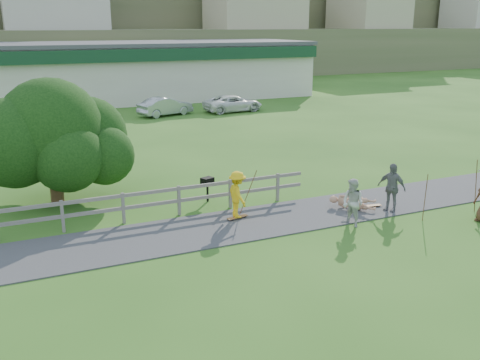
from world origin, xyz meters
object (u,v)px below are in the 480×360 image
Objects in this scene: car_white at (233,103)px; tree at (54,157)px; spectator_a at (353,203)px; car_silver at (165,106)px; spectator_b at (391,188)px; bbq at (207,190)px; skater_rider at (237,197)px; skater_fallen at (352,202)px.

tree reaches higher than car_white.
spectator_a is 0.39× the size of car_silver.
spectator_b is at bearing 90.42° from spectator_a.
car_white is 4.84× the size of bbq.
car_white is (6.24, 24.49, -0.17)m from spectator_a.
skater_rider is at bearing 151.76° from car_silver.
spectator_b is (5.48, -1.49, 0.08)m from skater_rider.
tree is at bearing 134.64° from car_white.
car_white is (5.41, -0.34, -0.04)m from car_silver.
skater_rider is 5.68m from spectator_b.
skater_fallen is 0.27× the size of tree.
car_white is at bearing -111.53° from car_silver.
skater_rider is 0.26× the size of tree.
skater_rider is at bearing -104.46° from bbq.
car_silver is at bearing 81.55° from car_white.
spectator_b is at bearing -67.89° from skater_fallen.
bbq is (-4.53, 3.11, 0.18)m from skater_fallen.
spectator_a is at bearing 160.18° from car_silver.
car_silver reaches higher than car_white.
spectator_b is at bearing 165.28° from car_silver.
car_silver is at bearing 61.70° from tree.
skater_rider is at bearing -131.58° from spectator_b.
skater_rider is 0.39× the size of car_silver.
skater_rider reaches higher than car_white.
car_white is (9.54, 22.32, -0.18)m from skater_rider.
car_silver is 20.84m from bbq.
skater_rider is 24.28m from car_white.
spectator_a is 25.27m from car_white.
bbq is at bearing 106.61° from skater_fallen.
tree is 6.48× the size of bbq.
spectator_a is 2.28m from spectator_b.
skater_fallen is 0.40× the size of car_silver.
skater_rider is 1.00× the size of spectator_a.
spectator_b is at bearing -54.11° from bbq.
spectator_b is at bearing -105.33° from skater_rider.
skater_rider is 7.32m from tree.
tree is (-15.10, -17.66, 1.12)m from car_white.
spectator_b is (2.18, 0.67, 0.08)m from spectator_a.
car_silver reaches higher than skater_fallen.
spectator_b reaches higher than bbq.
spectator_b is 6.87m from bbq.
skater_rider is 23.04m from car_silver.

